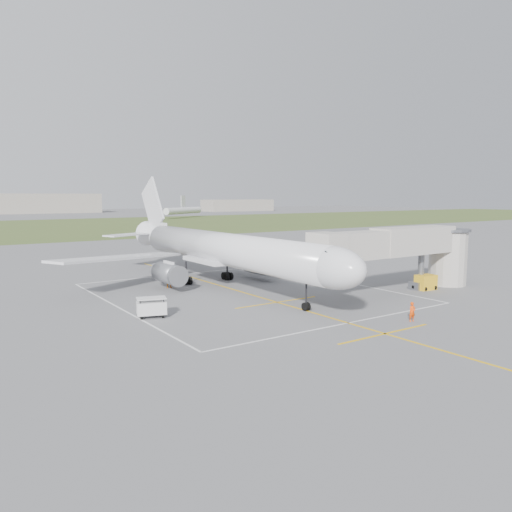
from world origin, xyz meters
TOP-DOWN VIEW (x-y plane):
  - ground at (0.00, 0.00)m, footprint 700.00×700.00m
  - grass_strip at (0.00, 130.00)m, footprint 700.00×120.00m
  - apron_markings at (0.00, -5.82)m, footprint 28.20×60.00m
  - airliner at (-0.00, 0.75)m, footprint 38.93×46.75m
  - jet_bridge at (15.72, -13.50)m, footprint 23.40×5.00m
  - gpu_unit at (18.13, -14.13)m, footprint 2.38×1.77m
  - baggage_cart at (-12.90, -8.75)m, footprint 2.87×2.20m
  - ramp_worker_nose at (4.92, -22.66)m, footprint 0.68×0.52m
  - ramp_worker_wing at (-5.70, 3.53)m, footprint 1.12×1.04m
  - distant_aircraft at (2.37, 170.18)m, footprint 175.59×30.49m

SIDE VIEW (x-z plane):
  - ground at x=0.00m, z-range 0.00..0.00m
  - apron_markings at x=0.00m, z-range 0.00..0.01m
  - grass_strip at x=0.00m, z-range 0.00..0.02m
  - ramp_worker_nose at x=4.92m, z-range 0.00..1.67m
  - gpu_unit at x=18.13m, z-range -0.01..1.69m
  - baggage_cart at x=-12.90m, z-range 0.02..1.78m
  - ramp_worker_wing at x=-5.70m, z-range 0.00..1.84m
  - distant_aircraft at x=2.37m, z-range -0.84..8.01m
  - airliner at x=0.00m, z-range -2.37..11.15m
  - jet_bridge at x=15.72m, z-range 1.14..8.34m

